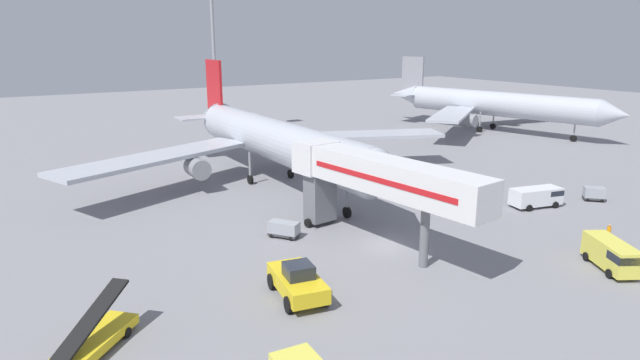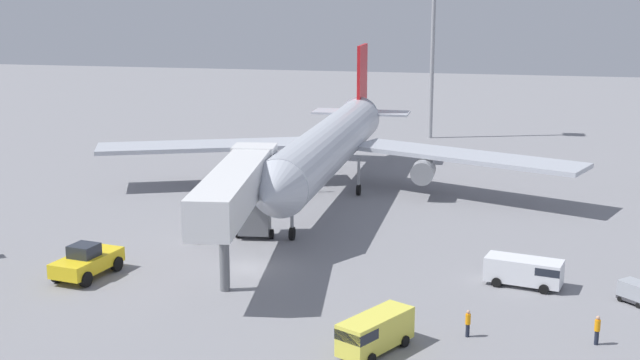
# 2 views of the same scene
# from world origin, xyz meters

# --- Properties ---
(ground_plane) EXTENTS (300.00, 300.00, 0.00)m
(ground_plane) POSITION_xyz_m (0.00, 0.00, 0.00)
(ground_plane) COLOR gray
(airplane_at_gate) EXTENTS (50.16, 47.49, 13.84)m
(airplane_at_gate) POSITION_xyz_m (1.61, 23.54, 5.23)
(airplane_at_gate) COLOR #B7BCC6
(airplane_at_gate) RESTS_ON ground
(jet_bridge) EXTENTS (5.62, 20.17, 7.76)m
(jet_bridge) POSITION_xyz_m (-0.86, 0.95, 5.89)
(jet_bridge) COLOR silver
(jet_bridge) RESTS_ON ground
(pushback_tug) EXTENTS (3.62, 6.00, 2.49)m
(pushback_tug) POSITION_xyz_m (-10.78, -4.25, 1.16)
(pushback_tug) COLOR yellow
(pushback_tug) RESTS_ON ground
(belt_loader_truck) EXTENTS (5.78, 5.76, 3.05)m
(belt_loader_truck) POSITION_xyz_m (-23.67, -4.04, 0.76)
(belt_loader_truck) COLOR yellow
(belt_loader_truck) RESTS_ON ground
(service_van_far_right) EXTENTS (5.59, 3.20, 1.98)m
(service_van_far_right) POSITION_xyz_m (20.18, 0.36, 1.14)
(service_van_far_right) COLOR white
(service_van_far_right) RESTS_ON ground
(service_van_mid_center) EXTENTS (4.12, 5.42, 2.18)m
(service_van_mid_center) POSITION_xyz_m (11.41, -12.77, 1.25)
(service_van_mid_center) COLOR #E5DB4C
(service_van_mid_center) RESTS_ON ground
(baggage_cart_near_left) EXTENTS (2.55, 2.86, 1.40)m
(baggage_cart_near_left) POSITION_xyz_m (-6.18, 6.27, 0.78)
(baggage_cart_near_left) COLOR #38383D
(baggage_cart_near_left) RESTS_ON ground
(baggage_cart_near_right) EXTENTS (2.38, 2.37, 1.45)m
(baggage_cart_near_right) POSITION_xyz_m (27.22, -1.47, 0.80)
(baggage_cart_near_right) COLOR #38383D
(baggage_cart_near_right) RESTS_ON ground
(ground_crew_worker_midground) EXTENTS (0.42, 0.42, 1.69)m
(ground_crew_worker_midground) POSITION_xyz_m (16.59, -9.44, 0.89)
(ground_crew_worker_midground) COLOR #1E2333
(ground_crew_worker_midground) RESTS_ON ground
(airplane_background) EXTENTS (41.58, 45.64, 13.16)m
(airplane_background) POSITION_xyz_m (52.81, 35.32, 5.09)
(airplane_background) COLOR #B7BCC6
(airplane_background) RESTS_ON ground
(apron_light_mast) EXTENTS (2.40, 2.40, 29.01)m
(apron_light_mast) POSITION_xyz_m (8.56, 59.04, 19.75)
(apron_light_mast) COLOR #93969B
(apron_light_mast) RESTS_ON ground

